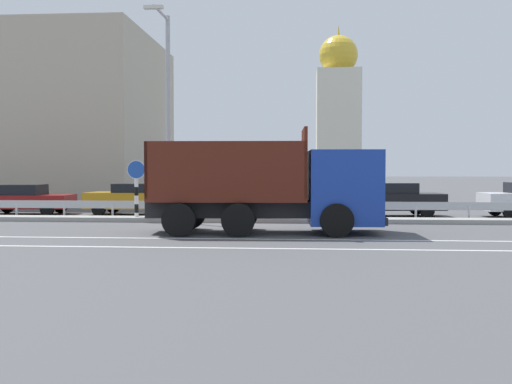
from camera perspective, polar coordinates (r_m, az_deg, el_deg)
ground_plane at (r=22.00m, az=-2.64°, el=-3.26°), size 320.00×320.00×0.00m
lane_strip_0 at (r=17.86m, az=0.30°, el=-4.50°), size 68.82×0.16×0.01m
lane_strip_1 at (r=15.80m, az=-0.24°, el=-5.38°), size 68.82×0.16×0.01m
median_island at (r=23.71m, az=-2.12°, el=-2.65°), size 37.85×1.10×0.18m
median_guardrail at (r=24.47m, az=-1.91°, el=-1.37°), size 68.82×0.09×0.78m
dump_truck at (r=19.56m, az=3.91°, el=0.01°), size 7.68×2.96×3.40m
median_road_sign at (r=24.40m, az=-11.32°, el=0.28°), size 0.75×0.16×2.44m
street_lamp_1 at (r=23.96m, az=-8.48°, el=8.06°), size 0.70×2.32×8.12m
parked_car_3 at (r=29.60m, az=-21.06°, el=-0.64°), size 4.23×2.19×1.39m
parked_car_4 at (r=27.97m, az=-11.63°, el=-0.62°), size 4.13×2.15×1.43m
parked_car_5 at (r=26.84m, az=-0.11°, el=-0.76°), size 4.14×2.00×1.36m
parked_car_6 at (r=27.15m, az=12.64°, el=-0.68°), size 4.76×2.22×1.49m
background_building_0 at (r=42.67m, az=-21.05°, el=6.34°), size 17.08×12.81×10.59m
church_tower at (r=50.86m, az=7.83°, el=7.09°), size 3.60×3.60×14.12m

